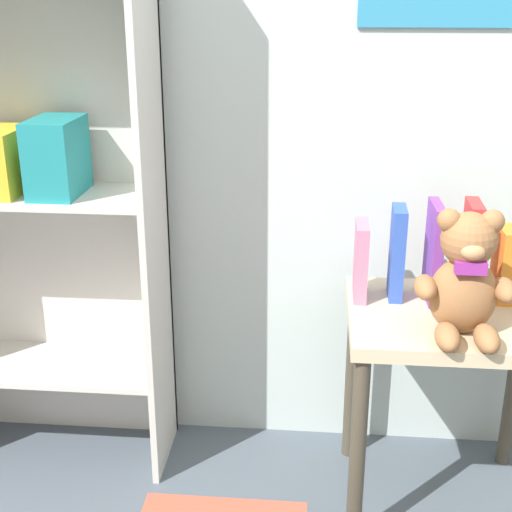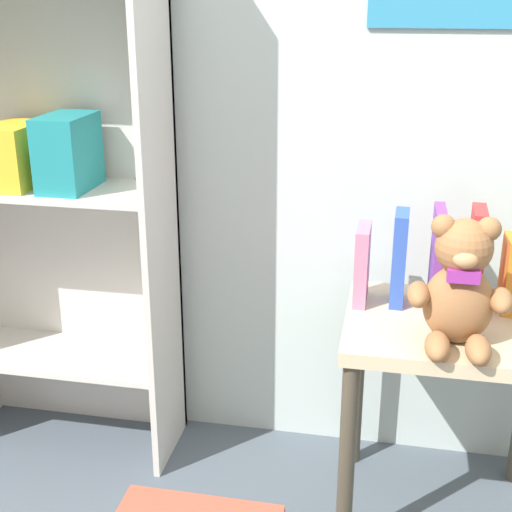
% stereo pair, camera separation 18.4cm
% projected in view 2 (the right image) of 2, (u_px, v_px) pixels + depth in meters
% --- Properties ---
extents(wall_back, '(4.80, 0.07, 2.50)m').
position_uv_depth(wall_back, '(426.00, 24.00, 1.82)').
color(wall_back, silver).
rests_on(wall_back, ground_plane).
extents(bookshelf_side, '(0.67, 0.28, 1.62)m').
position_uv_depth(bookshelf_side, '(51.00, 151.00, 1.98)').
color(bookshelf_side, beige).
rests_on(bookshelf_side, ground_plane).
extents(display_table, '(0.52, 0.44, 0.57)m').
position_uv_depth(display_table, '(449.00, 358.00, 1.78)').
color(display_table, beige).
rests_on(display_table, ground_plane).
extents(teddy_bear, '(0.23, 0.21, 0.30)m').
position_uv_depth(teddy_bear, '(460.00, 288.00, 1.59)').
color(teddy_bear, '#99663D').
rests_on(teddy_bear, display_table).
extents(book_standing_pink, '(0.03, 0.12, 0.20)m').
position_uv_depth(book_standing_pink, '(362.00, 264.00, 1.82)').
color(book_standing_pink, '#D17093').
rests_on(book_standing_pink, display_table).
extents(book_standing_blue, '(0.04, 0.11, 0.24)m').
position_uv_depth(book_standing_blue, '(399.00, 258.00, 1.81)').
color(book_standing_blue, '#2D51B7').
rests_on(book_standing_blue, display_table).
extents(book_standing_purple, '(0.03, 0.15, 0.26)m').
position_uv_depth(book_standing_purple, '(437.00, 259.00, 1.79)').
color(book_standing_purple, purple).
rests_on(book_standing_purple, display_table).
extents(book_standing_red, '(0.04, 0.12, 0.26)m').
position_uv_depth(book_standing_red, '(475.00, 260.00, 1.77)').
color(book_standing_red, red).
rests_on(book_standing_red, display_table).
extents(book_standing_orange, '(0.05, 0.11, 0.19)m').
position_uv_depth(book_standing_orange, '(512.00, 274.00, 1.77)').
color(book_standing_orange, orange).
rests_on(book_standing_orange, display_table).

